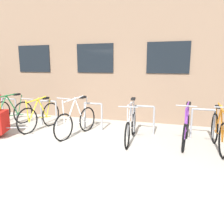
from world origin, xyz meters
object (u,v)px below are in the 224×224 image
object	(u,v)px
bicycle_yellow	(40,116)
bicycle_orange	(219,132)
bicycle_white	(76,121)
bicycle_silver	(131,126)
bicycle_purple	(186,129)
bicycle_green	(9,114)

from	to	relation	value
bicycle_yellow	bicycle_orange	world-z (taller)	bicycle_orange
bicycle_white	bicycle_silver	distance (m)	1.50
bicycle_yellow	bicycle_orange	size ratio (longest dim) A/B	0.99
bicycle_yellow	bicycle_silver	distance (m)	2.80
bicycle_yellow	bicycle_white	distance (m)	1.30
bicycle_yellow	bicycle_purple	world-z (taller)	bicycle_purple
bicycle_purple	bicycle_white	bearing A→B (deg)	-176.44
bicycle_green	bicycle_orange	world-z (taller)	bicycle_orange
bicycle_white	bicycle_silver	xyz separation A→B (m)	(1.50, 0.00, -0.02)
bicycle_yellow	bicycle_green	xyz separation A→B (m)	(-1.09, -0.03, 0.00)
bicycle_yellow	bicycle_green	size ratio (longest dim) A/B	0.97
bicycle_yellow	bicycle_white	size ratio (longest dim) A/B	1.00
bicycle_purple	bicycle_orange	xyz separation A→B (m)	(0.69, -0.15, 0.03)
bicycle_green	bicycle_white	world-z (taller)	bicycle_white
bicycle_purple	bicycle_white	size ratio (longest dim) A/B	0.99
bicycle_yellow	bicycle_purple	distance (m)	4.11
bicycle_green	bicycle_orange	xyz separation A→B (m)	(5.89, -0.15, 0.00)
bicycle_yellow	bicycle_orange	bearing A→B (deg)	-2.12
bicycle_orange	bicycle_silver	xyz separation A→B (m)	(-2.02, -0.03, -0.03)
bicycle_purple	bicycle_silver	size ratio (longest dim) A/B	0.97
bicycle_yellow	bicycle_silver	bearing A→B (deg)	-4.20
bicycle_purple	bicycle_white	distance (m)	2.83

